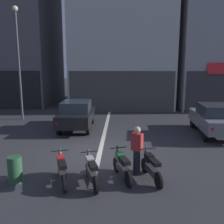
# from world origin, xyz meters

# --- Properties ---
(ground_plane) EXTENTS (120.00, 120.00, 0.00)m
(ground_plane) POSITION_xyz_m (0.00, 0.00, 0.00)
(ground_plane) COLOR #333338
(lane_centre_line) EXTENTS (0.20, 18.00, 0.01)m
(lane_centre_line) POSITION_xyz_m (0.00, 6.00, 0.00)
(lane_centre_line) COLOR silver
(lane_centre_line) RESTS_ON ground
(building_mid_block) EXTENTS (8.58, 9.69, 17.25)m
(building_mid_block) POSITION_xyz_m (0.95, 14.25, 8.61)
(building_mid_block) COLOR silver
(building_mid_block) RESTS_ON ground
(car_black_crossing_near) EXTENTS (1.86, 4.14, 1.64)m
(car_black_crossing_near) POSITION_xyz_m (-1.66, 4.06, 0.89)
(car_black_crossing_near) COLOR black
(car_black_crossing_near) RESTS_ON ground
(car_grey_parked_kerbside) EXTENTS (1.97, 4.19, 1.64)m
(car_grey_parked_kerbside) POSITION_xyz_m (5.85, 3.11, 0.89)
(car_grey_parked_kerbside) COLOR black
(car_grey_parked_kerbside) RESTS_ON ground
(street_lamp) EXTENTS (0.36, 0.36, 7.36)m
(street_lamp) POSITION_xyz_m (-5.86, 6.47, 4.43)
(street_lamp) COLOR #47474C
(street_lamp) RESTS_ON ground
(motorcycle_red_row_leftmost) EXTENTS (0.69, 1.60, 0.98)m
(motorcycle_red_row_leftmost) POSITION_xyz_m (-0.96, -2.64, 0.46)
(motorcycle_red_row_leftmost) COLOR black
(motorcycle_red_row_leftmost) RESTS_ON ground
(motorcycle_silver_row_left_mid) EXTENTS (0.67, 1.61, 0.98)m
(motorcycle_silver_row_left_mid) POSITION_xyz_m (-0.02, -2.70, 0.46)
(motorcycle_silver_row_left_mid) COLOR black
(motorcycle_silver_row_left_mid) RESTS_ON ground
(motorcycle_green_row_centre) EXTENTS (0.69, 1.60, 0.98)m
(motorcycle_green_row_centre) POSITION_xyz_m (0.92, -2.28, 0.46)
(motorcycle_green_row_centre) COLOR black
(motorcycle_green_row_centre) RESTS_ON ground
(motorcycle_black_row_right_mid) EXTENTS (0.62, 1.63, 0.98)m
(motorcycle_black_row_right_mid) POSITION_xyz_m (1.86, -2.35, 0.46)
(motorcycle_black_row_right_mid) COLOR black
(motorcycle_black_row_right_mid) RESTS_ON ground
(person_by_motorcycles) EXTENTS (0.42, 0.37, 1.67)m
(person_by_motorcycles) POSITION_xyz_m (1.43, -1.93, 0.86)
(person_by_motorcycles) COLOR #23232D
(person_by_motorcycles) RESTS_ON ground
(trash_bin) EXTENTS (0.44, 0.44, 0.85)m
(trash_bin) POSITION_xyz_m (-2.44, -2.63, 0.42)
(trash_bin) COLOR #2D5938
(trash_bin) RESTS_ON ground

